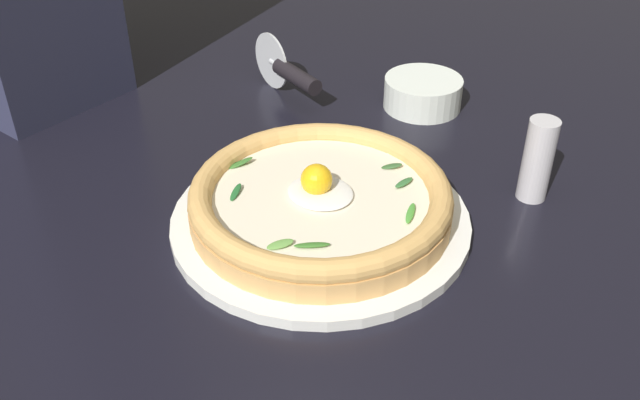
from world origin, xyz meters
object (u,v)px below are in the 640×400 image
pizza (320,200)px  pepper_shaker (538,160)px  side_bowl (423,93)px  pizza_cutter (288,71)px

pizza → pepper_shaker: bearing=-124.2°
side_bowl → pepper_shaker: 0.23m
pizza → pizza_cutter: bearing=-38.8°
side_bowl → pizza_cutter: size_ratio=0.71×
pizza → pepper_shaker: pepper_shaker is taller
side_bowl → pizza_cutter: pizza_cutter is taller
pizza → pepper_shaker: (-0.13, -0.20, 0.01)m
pizza → side_bowl: 0.30m
pizza_cutter → pizza: bearing=141.2°
pepper_shaker → pizza: bearing=55.8°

